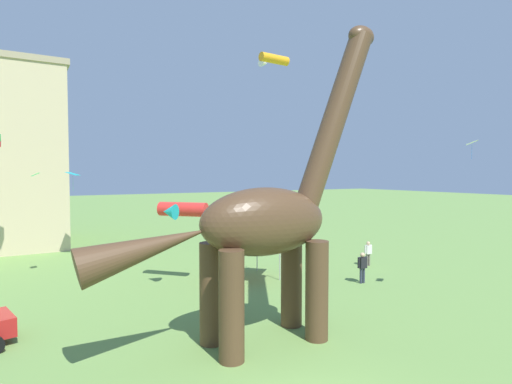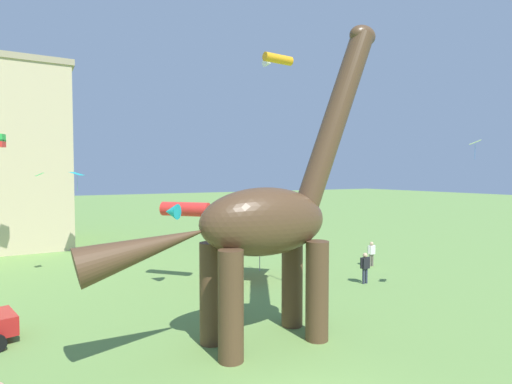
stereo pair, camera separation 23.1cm
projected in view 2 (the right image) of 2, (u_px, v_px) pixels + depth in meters
name	position (u px, v px, depth m)	size (l,w,h in m)	color
dinosaur_sculpture	(263.00, 222.00, 15.13)	(12.09, 2.56, 12.63)	#513823
person_photographer	(371.00, 251.00, 27.78)	(0.63, 0.28, 1.69)	#6B6056
person_far_spectator	(365.00, 265.00, 23.39)	(0.67, 0.30, 1.79)	#2D3347
festival_canopy_tent	(251.00, 237.00, 24.55)	(3.15, 3.15, 3.00)	#B2B2B7
kite_high_right	(276.00, 60.00, 37.32)	(3.01, 2.61, 0.87)	orange
kite_high_left	(182.00, 210.00, 22.94)	(3.00, 2.97, 0.85)	red
kite_trailing	(39.00, 174.00, 23.73)	(0.49, 0.65, 0.21)	green
kite_mid_center	(475.00, 142.00, 19.11)	(0.85, 0.80, 0.91)	white
kite_drifting	(77.00, 174.00, 29.63)	(1.20, 1.34, 1.39)	#19B2B7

